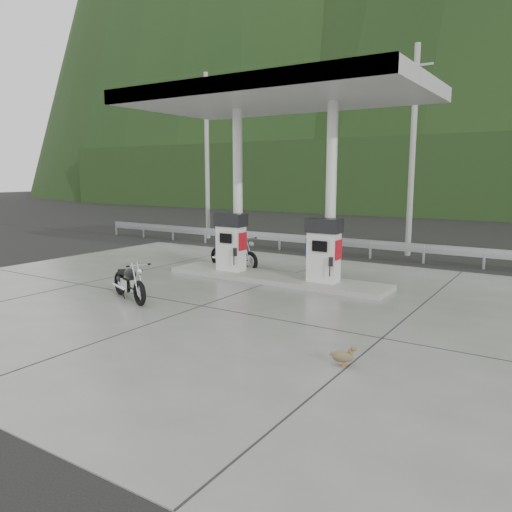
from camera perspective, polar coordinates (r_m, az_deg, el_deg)
The scene contains 17 objects.
ground at distance 13.02m, azimuth -3.50°, elevation -4.83°, with size 160.00×160.00×0.00m, color black.
forecourt_apron at distance 13.02m, azimuth -3.50°, elevation -4.79°, with size 18.00×14.00×0.02m, color slate.
pump_island at distance 15.03m, azimuth 2.12°, elevation -2.53°, with size 7.00×1.40×0.15m, color #9F9C94.
gas_pump_left at distance 15.73m, azimuth -2.88°, elevation 1.60°, with size 0.95×0.55×1.80m, color white, non-canonical shape.
gas_pump_right at distance 14.13m, azimuth 7.74°, elevation 0.65°, with size 0.95×0.55×1.80m, color white, non-canonical shape.
canopy_column_left at distance 15.92m, azimuth -2.09°, elevation 7.48°, with size 0.30×0.30×5.00m, color white.
canopy_column_right at distance 14.34m, azimuth 8.56°, elevation 7.18°, with size 0.30×0.30×5.00m, color white.
canopy_roof at distance 14.88m, azimuth 2.25°, elevation 17.78°, with size 8.50×5.00×0.40m, color silver.
guardrail at distance 19.81m, azimuth 10.25°, elevation 2.01°, with size 26.00×0.16×1.42m, color #A7AAAF, non-canonical shape.
road at distance 23.15m, azimuth 13.52°, elevation 1.17°, with size 60.00×7.00×0.01m, color black.
utility_pole_a at distance 25.04m, azimuth -5.62°, elevation 11.15°, with size 0.22×0.22×8.00m, color gray.
utility_pole_b at distance 20.44m, azimuth 17.45°, elevation 11.20°, with size 0.22×0.22×8.00m, color gray.
tree_band at distance 40.87m, azimuth 22.36°, elevation 8.38°, with size 80.00×6.00×6.00m, color black.
forested_hills at distance 70.65m, azimuth 26.68°, elevation 5.75°, with size 100.00×40.00×140.00m, color black, non-canonical shape.
motorcycle_left at distance 16.86m, azimuth -2.59°, elevation 0.17°, with size 2.04×0.64×0.96m, color black, non-canonical shape.
motorcycle_right at distance 13.07m, azimuth -14.30°, elevation -2.96°, with size 1.87×0.59×0.89m, color black, non-canonical shape.
duck at distance 8.58m, azimuth 9.86°, elevation -11.28°, with size 0.45×0.12×0.32m, color brown, non-canonical shape.
Camera 1 is at (7.46, -10.18, 3.18)m, focal length 35.00 mm.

